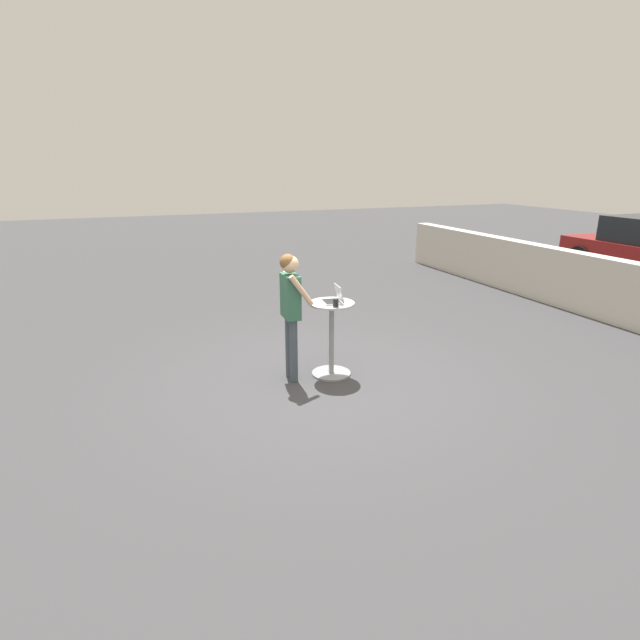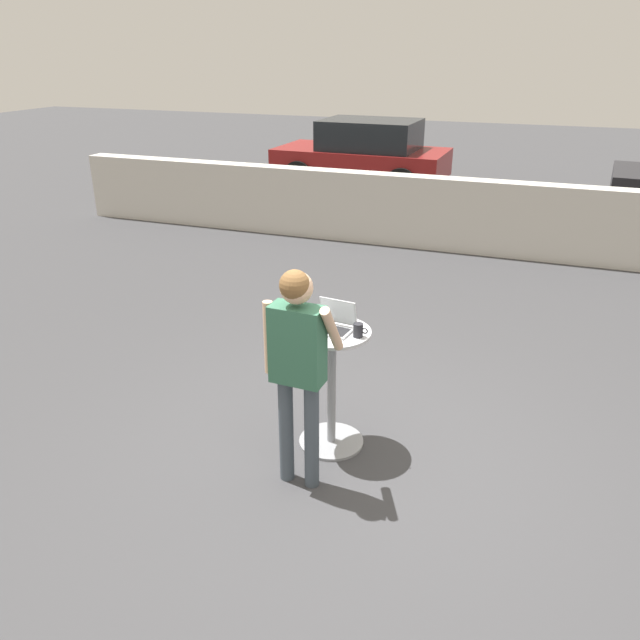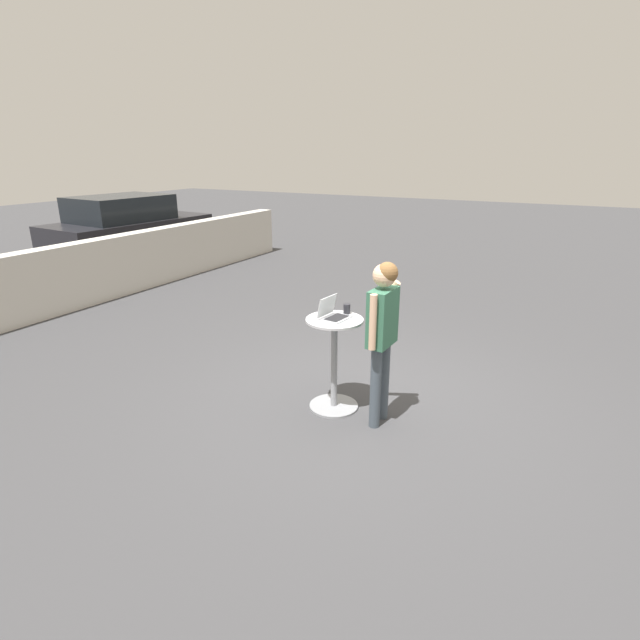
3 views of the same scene
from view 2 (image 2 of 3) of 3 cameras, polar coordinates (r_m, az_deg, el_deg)
The scene contains 7 objects.
ground_plane at distance 5.08m, azimuth 2.63°, elevation -13.27°, with size 50.00×50.00×0.00m, color #3D3D3F.
pavement_kerb at distance 10.33m, azimuth 13.15°, elevation 9.27°, with size 14.14×0.35×1.16m.
cafe_table at distance 5.04m, azimuth 1.08°, elevation -5.84°, with size 0.61×0.61×1.04m.
laptop at distance 4.82m, azimuth 1.28°, elevation -0.29°, with size 0.33×0.29×0.23m.
coffee_mug at distance 4.71m, azimuth 3.52°, elevation -0.94°, with size 0.11×0.08×0.11m.
standing_person at distance 4.35m, azimuth -2.08°, elevation -3.08°, with size 0.53×0.37×1.72m.
parked_car_near_street at distance 14.67m, azimuth 4.05°, elevation 14.88°, with size 3.86×2.02×1.56m.
Camera 2 is at (1.18, -3.88, 3.06)m, focal length 35.00 mm.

